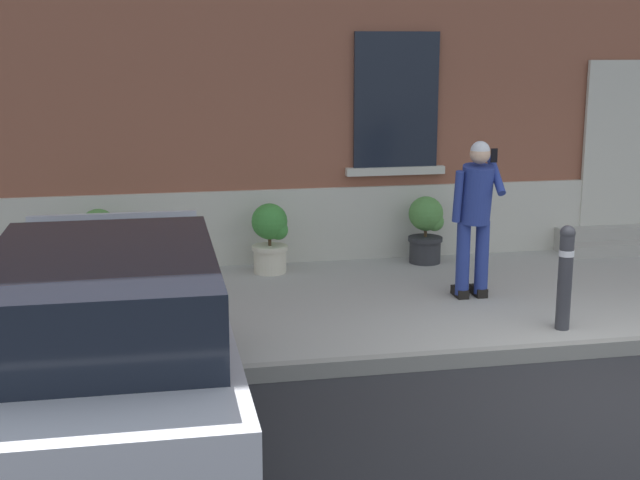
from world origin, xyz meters
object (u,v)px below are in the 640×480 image
object	(u,v)px
person_on_phone	(475,209)
planter_cream	(270,236)
bollard_far_left	(91,299)
planter_charcoal	(426,228)
hatchback_car_silver	(107,345)
bollard_near_person	(565,274)
planter_olive	(100,243)

from	to	relation	value
person_on_phone	planter_cream	world-z (taller)	person_on_phone
bollard_far_left	planter_charcoal	distance (m)	4.92
hatchback_car_silver	bollard_far_left	xyz separation A→B (m)	(-0.19, 1.48, -0.08)
hatchback_car_silver	bollard_near_person	world-z (taller)	hatchback_car_silver
planter_olive	planter_cream	size ratio (longest dim) A/B	1.00
person_on_phone	bollard_far_left	bearing A→B (deg)	-152.11
bollard_far_left	hatchback_car_silver	bearing A→B (deg)	-82.53
bollard_near_person	planter_charcoal	xyz separation A→B (m)	(-0.48, 2.86, -0.11)
person_on_phone	planter_cream	bearing A→B (deg)	153.75
bollard_near_person	person_on_phone	distance (m)	1.36
planter_olive	planter_charcoal	xyz separation A→B (m)	(4.05, 0.07, 0.00)
person_on_phone	planter_olive	xyz separation A→B (m)	(-4.04, 1.60, -0.54)
bollard_far_left	planter_cream	xyz separation A→B (m)	(1.99, 2.75, -0.11)
person_on_phone	planter_charcoal	size ratio (longest dim) A/B	2.03
planter_charcoal	planter_olive	bearing A→B (deg)	-179.03
bollard_near_person	person_on_phone	xyz separation A→B (m)	(-0.48, 1.19, 0.44)
bollard_far_left	planter_cream	distance (m)	3.39
person_on_phone	planter_cream	size ratio (longest dim) A/B	2.03
planter_olive	person_on_phone	bearing A→B (deg)	-21.53
bollard_far_left	planter_olive	bearing A→B (deg)	90.74
bollard_near_person	bollard_far_left	size ratio (longest dim) A/B	1.00
planter_olive	planter_cream	world-z (taller)	same
hatchback_car_silver	planter_charcoal	xyz separation A→B (m)	(3.82, 4.34, -0.18)
hatchback_car_silver	planter_olive	bearing A→B (deg)	93.09
planter_charcoal	planter_cream	bearing A→B (deg)	-176.95
planter_olive	planter_cream	bearing A→B (deg)	-1.12
bollard_near_person	planter_olive	size ratio (longest dim) A/B	1.22
hatchback_car_silver	planter_cream	world-z (taller)	hatchback_car_silver
hatchback_car_silver	planter_olive	world-z (taller)	hatchback_car_silver
bollard_far_left	planter_olive	xyz separation A→B (m)	(-0.04, 2.79, -0.11)
bollard_far_left	person_on_phone	bearing A→B (deg)	16.56
bollard_near_person	planter_olive	world-z (taller)	bollard_near_person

